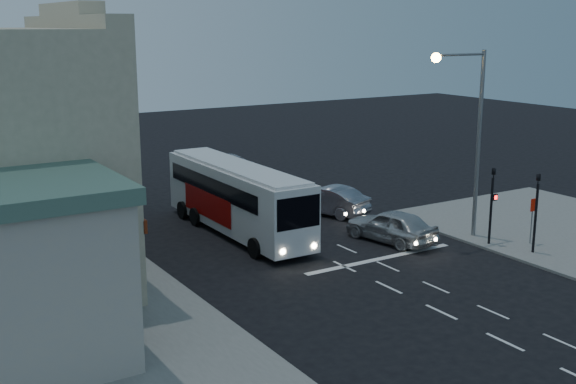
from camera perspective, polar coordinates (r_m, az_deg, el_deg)
ground at (r=30.12m, az=6.74°, el=-6.92°), size 120.00×120.00×0.00m
sidewalk_far at (r=32.07m, az=-21.65°, el=-6.42°), size 12.00×50.00×0.12m
road_markings at (r=33.33m, az=4.93°, el=-4.87°), size 8.00×30.55×0.01m
tour_bus at (r=36.05m, az=-4.06°, el=-0.35°), size 2.72×11.47×3.51m
car_suv at (r=35.15m, az=8.16°, el=-2.65°), size 2.76×4.98×1.60m
car_sedan_a at (r=39.94m, az=3.10°, el=-0.63°), size 3.21×5.10×1.59m
car_sedan_b at (r=44.64m, az=-1.32°, el=0.76°), size 3.32×5.31×1.44m
car_sedan_c at (r=49.98m, az=-5.12°, el=2.13°), size 3.09×5.87×1.58m
traffic_signal_main at (r=35.02m, az=15.83°, el=-0.35°), size 0.25×0.35×4.10m
traffic_signal_side at (r=34.29m, az=19.05°, el=-0.85°), size 0.18×0.15×4.10m
regulatory_sign at (r=35.83m, az=18.79°, el=-1.61°), size 0.45×0.12×2.20m
streetlight at (r=35.20m, az=14.18°, el=5.31°), size 3.32×0.44×9.00m
street_tree at (r=38.70m, az=-17.16°, el=3.95°), size 4.00×4.00×6.20m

